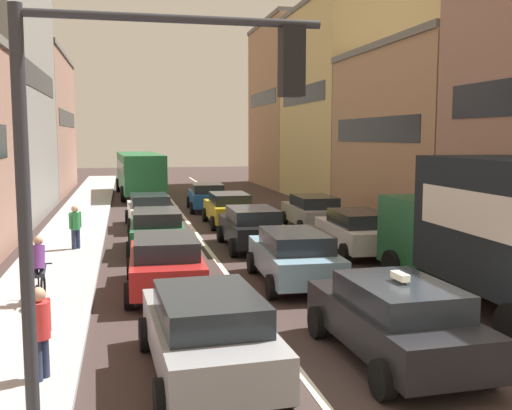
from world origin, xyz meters
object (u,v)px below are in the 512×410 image
(removalist_box_truck, at_px, (501,229))
(wagon_right_lane_far, at_px, (313,211))
(sedan_left_lane_front, at_px, (208,331))
(hatchback_centre_lane_third, at_px, (252,227))
(cyclist_on_sidewalk, at_px, (39,273))
(sedan_centre_lane_fifth, at_px, (207,196))
(bus_mid_queue_primary, at_px, (139,171))
(coupe_centre_lane_fourth, at_px, (229,208))
(sedan_left_lane_third, at_px, (157,229))
(traffic_light_pole, at_px, (135,156))
(wagon_left_lane_second, at_px, (166,262))
(taxi_centre_lane_front, at_px, (395,318))
(sedan_centre_lane_second, at_px, (294,256))
(sedan_right_lane_behind_truck, at_px, (357,231))
(sedan_left_lane_fourth, at_px, (150,210))
(pedestrian_near_kerb, at_px, (40,331))
(pedestrian_mid_sidewalk, at_px, (75,226))

(removalist_box_truck, height_order, wagon_right_lane_far, removalist_box_truck)
(sedan_left_lane_front, bearing_deg, hatchback_centre_lane_third, -18.45)
(cyclist_on_sidewalk, bearing_deg, sedan_centre_lane_fifth, -20.25)
(sedan_left_lane_front, height_order, cyclist_on_sidewalk, cyclist_on_sidewalk)
(sedan_left_lane_front, bearing_deg, cyclist_on_sidewalk, 31.59)
(bus_mid_queue_primary, bearing_deg, coupe_centre_lane_fourth, -168.40)
(sedan_left_lane_third, bearing_deg, hatchback_centre_lane_third, -90.62)
(traffic_light_pole, xyz_separation_m, wagon_right_lane_far, (7.85, 17.32, -3.02))
(sedan_left_lane_third, bearing_deg, wagon_left_lane_second, -179.17)
(traffic_light_pole, relative_size, taxi_centre_lane_front, 1.27)
(sedan_centre_lane_second, height_order, sedan_right_lane_behind_truck, same)
(wagon_left_lane_second, bearing_deg, bus_mid_queue_primary, 1.55)
(traffic_light_pole, height_order, coupe_centre_lane_fourth, traffic_light_pole)
(wagon_left_lane_second, relative_size, wagon_right_lane_far, 1.00)
(sedan_centre_lane_second, xyz_separation_m, sedan_left_lane_fourth, (-3.43, 11.21, 0.00))
(sedan_left_lane_front, distance_m, cyclist_on_sidewalk, 5.89)
(coupe_centre_lane_fourth, height_order, sedan_centre_lane_fifth, same)
(pedestrian_near_kerb, relative_size, pedestrian_mid_sidewalk, 1.00)
(coupe_centre_lane_fourth, distance_m, sedan_right_lane_behind_truck, 8.06)
(sedan_right_lane_behind_truck, xyz_separation_m, pedestrian_mid_sidewalk, (-9.53, 2.27, 0.15))
(sedan_left_lane_third, relative_size, sedan_left_lane_fourth, 1.00)
(traffic_light_pole, bearing_deg, wagon_left_lane_second, 83.95)
(taxi_centre_lane_front, xyz_separation_m, sedan_left_lane_front, (-3.39, 0.02, -0.00))
(traffic_light_pole, xyz_separation_m, bus_mid_queue_primary, (0.86, 33.37, -2.06))
(sedan_centre_lane_second, distance_m, wagon_right_lane_far, 9.74)
(coupe_centre_lane_fourth, xyz_separation_m, cyclist_on_sidewalk, (-6.63, -11.94, 0.05))
(sedan_centre_lane_fifth, bearing_deg, hatchback_centre_lane_third, -177.13)
(removalist_box_truck, distance_m, sedan_centre_lane_second, 5.37)
(sedan_left_lane_front, xyz_separation_m, pedestrian_mid_sidewalk, (-3.01, 11.68, 0.15))
(sedan_centre_lane_fifth, height_order, pedestrian_near_kerb, pedestrian_near_kerb)
(traffic_light_pole, distance_m, coupe_centre_lane_fourth, 20.02)
(traffic_light_pole, bearing_deg, sedan_left_lane_third, 86.07)
(sedan_centre_lane_second, bearing_deg, taxi_centre_lane_front, -175.60)
(sedan_centre_lane_fifth, xyz_separation_m, bus_mid_queue_primary, (-3.41, 8.40, 0.96))
(taxi_centre_lane_front, distance_m, coupe_centre_lane_fourth, 16.83)
(removalist_box_truck, height_order, sedan_centre_lane_second, removalist_box_truck)
(coupe_centre_lane_fourth, distance_m, sedan_left_lane_fourth, 3.56)
(sedan_right_lane_behind_truck, distance_m, cyclist_on_sidewalk, 10.84)
(sedan_left_lane_fourth, distance_m, sedan_centre_lane_fifth, 6.46)
(sedan_centre_lane_fifth, bearing_deg, coupe_centre_lane_fourth, -175.24)
(taxi_centre_lane_front, bearing_deg, removalist_box_truck, -60.56)
(sedan_centre_lane_second, distance_m, sedan_left_lane_third, 6.50)
(sedan_left_lane_third, xyz_separation_m, wagon_right_lane_far, (6.91, 3.57, 0.00))
(sedan_left_lane_fourth, xyz_separation_m, bus_mid_queue_primary, (-0.07, 13.93, 0.96))
(taxi_centre_lane_front, height_order, coupe_centre_lane_fourth, taxi_centre_lane_front)
(removalist_box_truck, xyz_separation_m, sedan_left_lane_front, (-6.97, -2.13, -1.18))
(sedan_centre_lane_second, xyz_separation_m, wagon_right_lane_far, (3.49, 9.09, 0.00))
(traffic_light_pole, xyz_separation_m, cyclist_on_sidewalk, (-2.14, 7.34, -2.97))
(wagon_left_lane_second, height_order, pedestrian_near_kerb, pedestrian_near_kerb)
(removalist_box_truck, distance_m, pedestrian_mid_sidewalk, 13.86)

